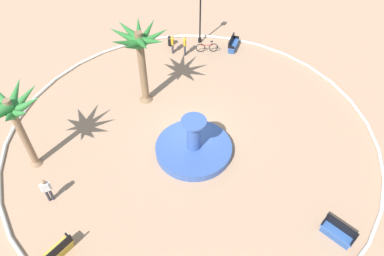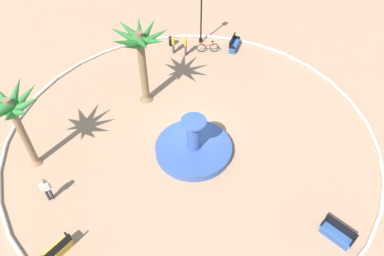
% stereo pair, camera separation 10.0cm
% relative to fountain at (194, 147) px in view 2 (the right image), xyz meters
% --- Properties ---
extents(ground_plane, '(80.00, 80.00, 0.00)m').
position_rel_fountain_xyz_m(ground_plane, '(0.29, -1.30, -0.34)').
color(ground_plane, tan).
extents(plaza_curb, '(22.24, 22.24, 0.20)m').
position_rel_fountain_xyz_m(plaza_curb, '(0.29, -1.30, -0.24)').
color(plaza_curb, silver).
rests_on(plaza_curb, ground).
extents(fountain, '(4.43, 4.43, 2.51)m').
position_rel_fountain_xyz_m(fountain, '(0.00, 0.00, 0.00)').
color(fountain, '#38569E').
rests_on(fountain, ground).
extents(palm_tree_near_fountain, '(3.70, 3.67, 5.37)m').
position_rel_fountain_xyz_m(palm_tree_near_fountain, '(3.71, -4.17, 3.77)').
color(palm_tree_near_fountain, brown).
rests_on(palm_tree_near_fountain, ground).
extents(palm_tree_by_curb, '(3.44, 3.55, 5.04)m').
position_rel_fountain_xyz_m(palm_tree_by_curb, '(8.76, 1.94, 3.67)').
color(palm_tree_by_curb, '#8E6B4C').
rests_on(palm_tree_by_curb, ground).
extents(bench_east, '(0.84, 1.67, 1.00)m').
position_rel_fountain_xyz_m(bench_east, '(-1.86, -10.88, 0.00)').
color(bench_east, '#335BA8').
rests_on(bench_east, ground).
extents(bench_west, '(1.28, 1.62, 1.00)m').
position_rel_fountain_xyz_m(bench_west, '(5.49, 7.01, 0.00)').
color(bench_west, gold).
rests_on(bench_west, ground).
extents(bench_north, '(1.57, 1.37, 1.00)m').
position_rel_fountain_xyz_m(bench_north, '(-7.38, 4.58, 0.00)').
color(bench_north, '#335BA8').
rests_on(bench_north, ground).
extents(lamppost, '(0.32, 0.32, 4.43)m').
position_rel_fountain_xyz_m(lamppost, '(0.82, -11.54, 2.25)').
color(lamppost, black).
rests_on(lamppost, ground).
extents(trash_bin, '(0.46, 0.46, 0.73)m').
position_rel_fountain_xyz_m(trash_bin, '(3.07, -10.82, 0.04)').
color(trash_bin, black).
rests_on(trash_bin, ground).
extents(bicycle_by_lamppost, '(1.71, 0.45, 0.94)m').
position_rel_fountain_xyz_m(bicycle_by_lamppost, '(0.12, -10.25, 0.04)').
color(bicycle_by_lamppost, black).
rests_on(bicycle_by_lamppost, ground).
extents(person_cyclist_helmet, '(0.26, 0.52, 1.69)m').
position_rel_fountain_xyz_m(person_cyclist_helmet, '(1.77, -9.64, 0.61)').
color(person_cyclist_helmet, '#33333D').
rests_on(person_cyclist_helmet, ground).
extents(person_cyclist_photo, '(0.28, 0.51, 1.60)m').
position_rel_fountain_xyz_m(person_cyclist_photo, '(2.75, -9.81, 0.55)').
color(person_cyclist_photo, '#33333D').
rests_on(person_cyclist_photo, ground).
extents(person_pedestrian_stroll, '(0.47, 0.35, 1.65)m').
position_rel_fountain_xyz_m(person_pedestrian_stroll, '(6.98, 4.14, 0.58)').
color(person_pedestrian_stroll, '#33333D').
rests_on(person_pedestrian_stroll, ground).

